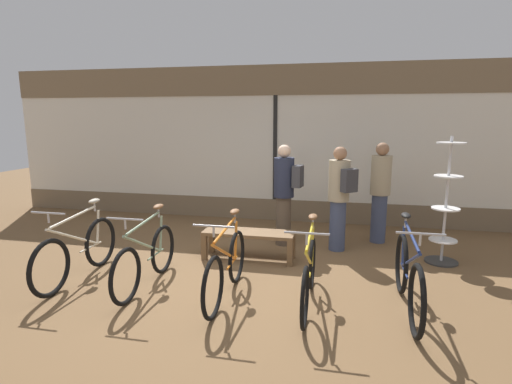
# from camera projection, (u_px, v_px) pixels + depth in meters

# --- Properties ---
(ground_plane) EXTENTS (24.00, 24.00, 0.00)m
(ground_plane) POSITION_uv_depth(u_px,v_px,m) (234.00, 280.00, 5.38)
(ground_plane) COLOR brown
(shop_back_wall) EXTENTS (12.00, 0.08, 3.20)m
(shop_back_wall) POSITION_uv_depth(u_px,v_px,m) (275.00, 143.00, 8.26)
(shop_back_wall) COLOR #7A664C
(shop_back_wall) RESTS_ON ground_plane
(bicycle_far_left) EXTENTS (0.46, 1.78, 1.04)m
(bicycle_far_left) POSITION_uv_depth(u_px,v_px,m) (78.00, 251.00, 5.34)
(bicycle_far_left) COLOR black
(bicycle_far_left) RESTS_ON ground_plane
(bicycle_left) EXTENTS (0.46, 1.67, 1.02)m
(bicycle_left) POSITION_uv_depth(u_px,v_px,m) (146.00, 258.00, 5.12)
(bicycle_left) COLOR black
(bicycle_left) RESTS_ON ground_plane
(bicycle_center) EXTENTS (0.46, 1.69, 1.03)m
(bicycle_center) POSITION_uv_depth(u_px,v_px,m) (226.00, 267.00, 4.79)
(bicycle_center) COLOR black
(bicycle_center) RESTS_ON ground_plane
(bicycle_right) EXTENTS (0.46, 1.67, 1.01)m
(bicycle_right) POSITION_uv_depth(u_px,v_px,m) (309.00, 274.00, 4.60)
(bicycle_right) COLOR black
(bicycle_right) RESTS_ON ground_plane
(bicycle_far_right) EXTENTS (0.46, 1.80, 1.06)m
(bicycle_far_right) POSITION_uv_depth(u_px,v_px,m) (408.00, 277.00, 4.45)
(bicycle_far_right) COLOR black
(bicycle_far_right) RESTS_ON ground_plane
(accessory_rack) EXTENTS (0.48, 0.48, 1.90)m
(accessory_rack) POSITION_uv_depth(u_px,v_px,m) (445.00, 212.00, 5.89)
(accessory_rack) COLOR #333333
(accessory_rack) RESTS_ON ground_plane
(display_bench) EXTENTS (1.40, 0.44, 0.44)m
(display_bench) POSITION_uv_depth(u_px,v_px,m) (249.00, 236.00, 6.12)
(display_bench) COLOR brown
(display_bench) RESTS_ON ground_plane
(customer_near_rack) EXTENTS (0.52, 0.40, 1.71)m
(customer_near_rack) POSITION_uv_depth(u_px,v_px,m) (285.00, 192.00, 6.72)
(customer_near_rack) COLOR brown
(customer_near_rack) RESTS_ON ground_plane
(customer_by_window) EXTENTS (0.48, 0.48, 1.74)m
(customer_by_window) POSITION_uv_depth(u_px,v_px,m) (380.00, 191.00, 6.86)
(customer_by_window) COLOR #424C6B
(customer_by_window) RESTS_ON ground_plane
(customer_mid_floor) EXTENTS (0.53, 0.55, 1.70)m
(customer_mid_floor) POSITION_uv_depth(u_px,v_px,m) (339.00, 195.00, 6.42)
(customer_mid_floor) COLOR #424C6B
(customer_mid_floor) RESTS_ON ground_plane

